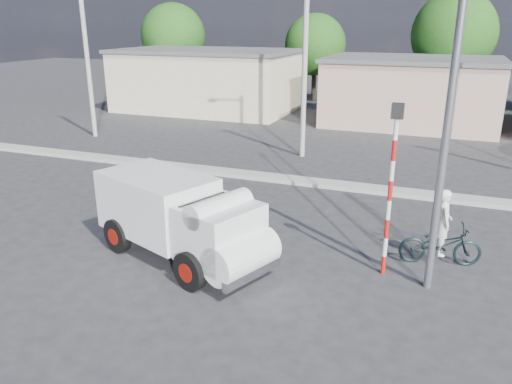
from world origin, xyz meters
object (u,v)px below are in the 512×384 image
(bicycle, at_px, (440,245))
(traffic_pole, at_px, (392,177))
(streetlight, at_px, (445,79))
(truck, at_px, (182,218))
(cyclist, at_px, (442,233))

(bicycle, distance_m, traffic_pole, 2.66)
(traffic_pole, bearing_deg, streetlight, -17.73)
(traffic_pole, xyz_separation_m, streetlight, (0.94, -0.30, 2.37))
(traffic_pole, bearing_deg, bicycle, 40.36)
(bicycle, height_order, traffic_pole, traffic_pole)
(truck, height_order, streetlight, streetlight)
(bicycle, distance_m, streetlight, 4.64)
(truck, height_order, traffic_pole, traffic_pole)
(truck, xyz_separation_m, streetlight, (6.09, 0.81, 3.75))
(streetlight, bearing_deg, cyclist, 75.62)
(truck, relative_size, cyclist, 3.14)
(bicycle, xyz_separation_m, cyclist, (0.00, 0.00, 0.34))
(truck, bearing_deg, cyclist, 40.21)
(cyclist, relative_size, streetlight, 0.20)
(truck, distance_m, bicycle, 6.85)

